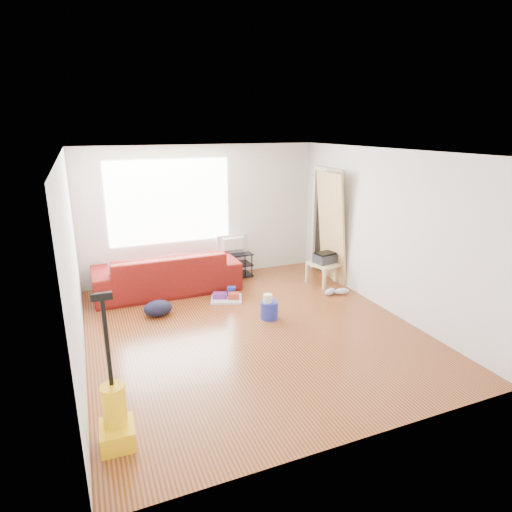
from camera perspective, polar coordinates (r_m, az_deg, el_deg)
name	(u,v)px	position (r m, az deg, el deg)	size (l,w,h in m)	color
room	(252,242)	(5.98, -0.55, 1.81)	(4.51, 5.01, 2.51)	#5C270B
sofa	(168,291)	(7.79, -11.63, -4.59)	(2.49, 0.97, 0.73)	#4D110D
tv_stand	(234,265)	(8.27, -3.00, -1.19)	(0.70, 0.42, 0.47)	black
tv	(233,245)	(8.16, -3.04, 1.53)	(0.62, 0.08, 0.36)	black
side_table	(325,266)	(7.99, 9.14, -1.31)	(0.60, 0.60, 0.41)	tan
printer	(325,258)	(7.94, 9.19, -0.23)	(0.41, 0.34, 0.19)	#28292F
bucket	(269,318)	(6.61, 1.75, -8.26)	(0.27, 0.27, 0.27)	#1F2C9C
toilet_paper	(268,306)	(6.52, 1.58, -6.74)	(0.13, 0.13, 0.12)	silver
cleaning_tray	(227,297)	(7.26, -3.89, -5.43)	(0.62, 0.56, 0.18)	silver
backpack	(158,315)	(6.86, -12.87, -7.73)	(0.44, 0.35, 0.24)	black
sneakers	(336,291)	(7.59, 10.59, -4.67)	(0.50, 0.25, 0.11)	silver
vacuum	(116,417)	(4.35, -18.22, -19.74)	(0.32, 0.36, 1.47)	yellow
door_panel	(329,280)	(8.29, 9.66, -3.16)	(0.04, 0.82, 2.04)	tan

